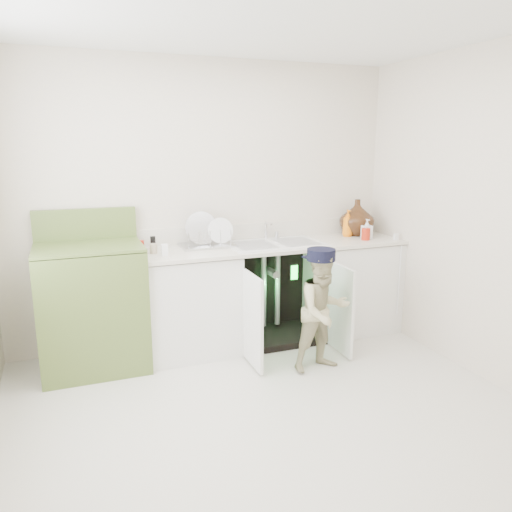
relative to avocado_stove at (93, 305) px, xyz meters
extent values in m
plane|color=beige|center=(1.04, -1.18, -0.52)|extent=(3.50, 3.50, 0.00)
cube|color=beige|center=(1.04, 0.32, 0.73)|extent=(3.50, 2.50, 0.02)
cube|color=beige|center=(1.04, -2.68, 0.73)|extent=(3.50, 2.50, 0.02)
cube|color=beige|center=(2.79, -1.18, 0.73)|extent=(2.50, 3.00, 0.02)
plane|color=white|center=(1.04, -1.18, 1.98)|extent=(3.50, 3.50, 0.00)
cube|color=white|center=(0.79, 0.02, -0.09)|extent=(0.80, 0.60, 0.86)
cube|color=white|center=(2.39, 0.02, -0.09)|extent=(0.80, 0.60, 0.86)
cube|color=black|center=(1.59, 0.29, -0.09)|extent=(0.80, 0.06, 0.86)
cube|color=black|center=(1.59, 0.02, -0.49)|extent=(0.80, 0.60, 0.06)
cylinder|color=gray|center=(1.52, 0.12, -0.07)|extent=(0.05, 0.05, 0.70)
cylinder|color=gray|center=(1.66, 0.12, -0.07)|extent=(0.05, 0.05, 0.70)
cylinder|color=gray|center=(1.59, 0.07, 0.10)|extent=(0.07, 0.18, 0.07)
cube|color=white|center=(1.19, -0.48, -0.12)|extent=(0.03, 0.40, 0.76)
cube|color=white|center=(1.99, -0.48, -0.12)|extent=(0.02, 0.40, 0.76)
cube|color=beige|center=(1.59, 0.02, 0.37)|extent=(2.44, 0.64, 0.03)
cube|color=beige|center=(1.59, 0.31, 0.46)|extent=(2.44, 0.02, 0.15)
cube|color=white|center=(1.59, 0.02, 0.38)|extent=(0.85, 0.55, 0.02)
cube|color=gray|center=(1.38, 0.02, 0.39)|extent=(0.34, 0.40, 0.01)
cube|color=gray|center=(1.79, 0.02, 0.39)|extent=(0.34, 0.40, 0.01)
cylinder|color=silver|center=(1.59, 0.24, 0.47)|extent=(0.03, 0.03, 0.17)
cylinder|color=silver|center=(1.59, 0.18, 0.55)|extent=(0.02, 0.14, 0.02)
cylinder|color=silver|center=(1.70, 0.24, 0.42)|extent=(0.04, 0.04, 0.06)
cylinder|color=white|center=(2.72, -0.29, 0.03)|extent=(0.01, 0.01, 0.70)
cube|color=white|center=(2.72, -0.20, 0.41)|extent=(0.04, 0.02, 0.06)
cube|color=silver|center=(0.99, 0.14, 0.39)|extent=(0.47, 0.31, 0.02)
cylinder|color=silver|center=(0.95, 0.16, 0.47)|extent=(0.29, 0.10, 0.28)
cylinder|color=white|center=(1.12, 0.14, 0.46)|extent=(0.23, 0.06, 0.23)
cylinder|color=silver|center=(0.81, 0.04, 0.47)|extent=(0.01, 0.01, 0.13)
cylinder|color=silver|center=(0.90, 0.04, 0.47)|extent=(0.01, 0.01, 0.13)
cylinder|color=silver|center=(0.99, 0.04, 0.47)|extent=(0.01, 0.01, 0.13)
cylinder|color=silver|center=(1.08, 0.04, 0.47)|extent=(0.01, 0.01, 0.13)
cylinder|color=silver|center=(1.18, 0.04, 0.47)|extent=(0.01, 0.01, 0.13)
imported|color=#462E14|center=(2.51, 0.16, 0.55)|extent=(0.33, 0.33, 0.35)
imported|color=orange|center=(2.39, 0.12, 0.51)|extent=(0.10, 0.10, 0.26)
imported|color=white|center=(2.50, -0.04, 0.47)|extent=(0.08, 0.09, 0.18)
cylinder|color=red|center=(2.45, -0.10, 0.44)|extent=(0.08, 0.08, 0.11)
cylinder|color=red|center=(0.42, 0.10, 0.43)|extent=(0.05, 0.05, 0.10)
cylinder|color=tan|center=(0.51, 0.02, 0.42)|extent=(0.06, 0.06, 0.08)
cylinder|color=black|center=(0.52, 0.14, 0.44)|extent=(0.04, 0.04, 0.12)
cube|color=white|center=(0.58, -0.08, 0.43)|extent=(0.05, 0.05, 0.09)
cube|color=#5E7132|center=(0.00, -0.01, -0.03)|extent=(0.81, 0.65, 0.98)
cube|color=#5E7132|center=(0.00, -0.01, 0.48)|extent=(0.81, 0.65, 0.02)
cube|color=#5E7132|center=(0.00, 0.28, 0.61)|extent=(0.81, 0.06, 0.26)
cylinder|color=black|center=(-0.20, -0.17, 0.47)|extent=(0.18, 0.18, 0.02)
cylinder|color=silver|center=(-0.20, -0.17, 0.48)|extent=(0.21, 0.21, 0.01)
cylinder|color=black|center=(-0.20, 0.15, 0.47)|extent=(0.18, 0.18, 0.02)
cylinder|color=silver|center=(-0.20, 0.15, 0.48)|extent=(0.21, 0.21, 0.01)
cylinder|color=black|center=(0.20, -0.17, 0.47)|extent=(0.18, 0.18, 0.02)
cylinder|color=silver|center=(0.20, -0.17, 0.48)|extent=(0.21, 0.21, 0.01)
cylinder|color=black|center=(0.20, 0.15, 0.47)|extent=(0.18, 0.18, 0.02)
cylinder|color=silver|center=(0.20, 0.15, 0.48)|extent=(0.21, 0.21, 0.01)
imported|color=beige|center=(1.70, -0.70, -0.03)|extent=(0.51, 0.42, 0.97)
cylinder|color=black|center=(1.70, -0.70, 0.42)|extent=(0.24, 0.24, 0.09)
cube|color=black|center=(1.69, -0.60, 0.39)|extent=(0.18, 0.11, 0.01)
cube|color=black|center=(1.62, -0.32, 0.20)|extent=(0.07, 0.01, 0.14)
cube|color=#26F23F|center=(1.62, -0.33, 0.20)|extent=(0.06, 0.00, 0.12)
camera|label=1|loc=(-0.13, -4.01, 1.27)|focal=35.00mm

